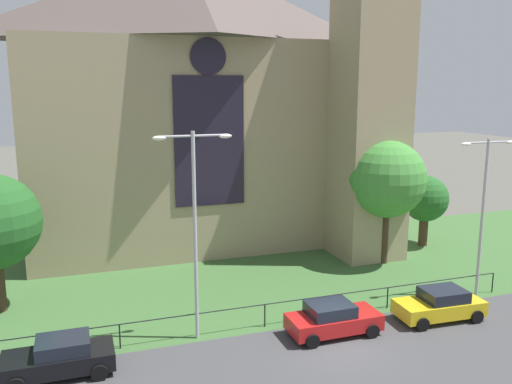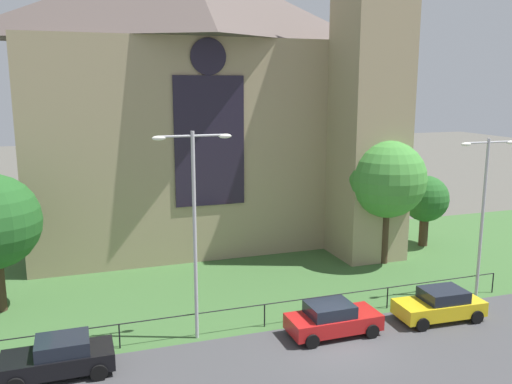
{
  "view_description": "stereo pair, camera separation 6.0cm",
  "coord_description": "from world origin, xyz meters",
  "views": [
    {
      "loc": [
        -10.39,
        -19.61,
        11.08
      ],
      "look_at": [
        -0.96,
        8.0,
        5.31
      ],
      "focal_mm": 37.77,
      "sensor_mm": 36.0,
      "label": 1
    },
    {
      "loc": [
        -10.34,
        -19.62,
        11.08
      ],
      "look_at": [
        -0.96,
        8.0,
        5.31
      ],
      "focal_mm": 37.77,
      "sensor_mm": 36.0,
      "label": 2
    }
  ],
  "objects": [
    {
      "name": "ground",
      "position": [
        0.0,
        10.0,
        0.0
      ],
      "size": [
        160.0,
        160.0,
        0.0
      ],
      "primitive_type": "plane",
      "color": "#56544C"
    },
    {
      "name": "road_asphalt",
      "position": [
        0.0,
        -2.0,
        0.0
      ],
      "size": [
        120.0,
        8.0,
        0.01
      ],
      "primitive_type": "cube",
      "color": "#424244",
      "rests_on": "ground"
    },
    {
      "name": "grass_verge",
      "position": [
        0.0,
        8.0,
        0.0
      ],
      "size": [
        120.0,
        20.0,
        0.01
      ],
      "primitive_type": "cube",
      "color": "#3D6633",
      "rests_on": "ground"
    },
    {
      "name": "church_building",
      "position": [
        -1.64,
        18.08,
        10.27
      ],
      "size": [
        23.2,
        16.2,
        26.0
      ],
      "color": "tan",
      "rests_on": "ground"
    },
    {
      "name": "iron_railing",
      "position": [
        -2.41,
        2.5,
        0.96
      ],
      "size": [
        26.45,
        0.07,
        1.13
      ],
      "color": "black",
      "rests_on": "ground"
    },
    {
      "name": "tree_right_near",
      "position": [
        7.89,
        8.77,
        5.4
      ],
      "size": [
        4.79,
        4.79,
        7.82
      ],
      "color": "#423021",
      "rests_on": "ground"
    },
    {
      "name": "tree_right_far",
      "position": [
        12.59,
        11.22,
        3.32
      ],
      "size": [
        3.21,
        3.21,
        4.99
      ],
      "color": "#423021",
      "rests_on": "ground"
    },
    {
      "name": "streetlamp_near",
      "position": [
        -5.65,
        2.4,
        5.79
      ],
      "size": [
        3.37,
        0.26,
        9.24
      ],
      "color": "#B2B2B7",
      "rests_on": "ground"
    },
    {
      "name": "streetlamp_far",
      "position": [
        9.63,
        2.4,
        5.36
      ],
      "size": [
        3.37,
        0.26,
        8.46
      ],
      "color": "#B2B2B7",
      "rests_on": "ground"
    },
    {
      "name": "parked_car_black",
      "position": [
        -11.4,
        1.03,
        0.74
      ],
      "size": [
        4.2,
        2.03,
        1.51
      ],
      "rotation": [
        0.0,
        0.0,
        3.14
      ],
      "color": "black",
      "rests_on": "ground"
    },
    {
      "name": "parked_car_red",
      "position": [
        0.23,
        0.75,
        0.74
      ],
      "size": [
        4.21,
        2.04,
        1.51
      ],
      "rotation": [
        0.0,
        0.0,
        0.01
      ],
      "color": "#B21919",
      "rests_on": "ground"
    },
    {
      "name": "parked_car_yellow",
      "position": [
        5.86,
        0.56,
        0.74
      ],
      "size": [
        4.28,
        2.18,
        1.51
      ],
      "rotation": [
        0.0,
        0.0,
        3.1
      ],
      "color": "gold",
      "rests_on": "ground"
    }
  ]
}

